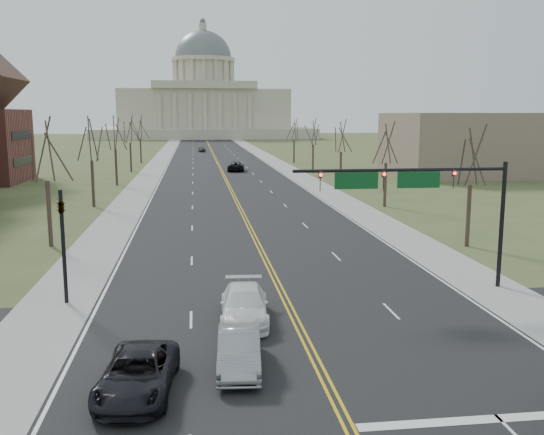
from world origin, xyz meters
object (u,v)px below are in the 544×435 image
object	(u,v)px
car_far_nb	(236,166)
signal_left	(63,234)
signal_mast	(417,189)
car_sb_outer_lead	(137,374)
car_sb_inner_lead	(239,350)
car_sb_inner_second	(244,305)
car_far_sb	(202,149)

from	to	relation	value
car_far_nb	signal_left	bearing A→B (deg)	84.95
signal_left	signal_mast	bearing A→B (deg)	-0.00
signal_left	car_sb_outer_lead	bearing A→B (deg)	-67.33
car_sb_inner_lead	car_sb_outer_lead	bearing A→B (deg)	-151.69
car_far_nb	car_sb_inner_lead	bearing A→B (deg)	91.84
signal_mast	car_far_nb	xyz separation A→B (m)	(-4.97, 73.80, -4.91)
car_sb_inner_second	signal_left	bearing A→B (deg)	159.98
car_sb_outer_lead	car_sb_inner_lead	bearing A→B (deg)	29.51
car_sb_inner_second	car_far_nb	xyz separation A→B (m)	(4.94, 77.82, 0.04)
car_far_sb	car_sb_inner_second	bearing A→B (deg)	-95.70
car_sb_inner_second	car_far_sb	xyz separation A→B (m)	(-0.22, 133.37, -0.11)
signal_mast	car_far_nb	distance (m)	74.13
car_sb_outer_lead	car_far_nb	bearing A→B (deg)	89.16
signal_left	car_far_nb	xyz separation A→B (m)	(13.98, 73.80, -2.87)
signal_mast	car_sb_inner_second	xyz separation A→B (m)	(-9.90, -4.02, -4.95)
signal_left	car_far_sb	distance (m)	129.69
car_sb_inner_lead	signal_left	bearing A→B (deg)	135.60
signal_left	car_sb_inner_second	size ratio (longest dim) A/B	1.09
car_far_sb	car_far_nb	bearing A→B (deg)	-90.49
signal_mast	car_sb_inner_lead	bearing A→B (deg)	-137.96
signal_left	car_sb_inner_lead	distance (m)	13.03
signal_mast	car_sb_outer_lead	size ratio (longest dim) A/B	2.26
car_sb_inner_lead	car_sb_outer_lead	distance (m)	4.07
car_sb_inner_second	car_far_nb	world-z (taller)	car_far_nb
car_sb_inner_lead	car_sb_inner_second	distance (m)	5.54
car_sb_inner_lead	car_far_sb	xyz separation A→B (m)	(0.43, 138.87, -0.07)
signal_left	car_sb_inner_second	distance (m)	10.31
car_far_nb	car_far_sb	bearing A→B (deg)	-79.02
signal_mast	car_sb_inner_second	bearing A→B (deg)	-157.91
signal_mast	car_far_sb	xyz separation A→B (m)	(-10.13, 129.35, -5.06)
car_sb_inner_second	car_far_sb	size ratio (longest dim) A/B	1.35
signal_mast	car_sb_inner_second	world-z (taller)	signal_mast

